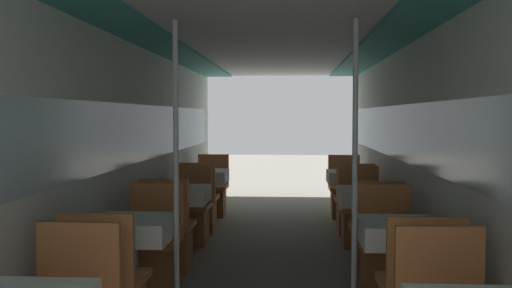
# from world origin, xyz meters

# --- Properties ---
(wall_left) EXTENTS (0.05, 10.23, 2.18)m
(wall_left) POSITION_xyz_m (-1.36, 3.72, 1.12)
(wall_left) COLOR silver
(wall_left) RESTS_ON ground_plane
(wall_right) EXTENTS (0.05, 10.23, 2.18)m
(wall_right) POSITION_xyz_m (1.36, 3.72, 1.12)
(wall_right) COLOR silver
(wall_right) RESTS_ON ground_plane
(ceiling_panel) EXTENTS (2.71, 10.23, 0.07)m
(ceiling_panel) POSITION_xyz_m (0.00, 3.72, 2.23)
(ceiling_panel) COLOR silver
(ceiling_panel) RESTS_ON wall_left
(dining_table_left_1) EXTENTS (0.59, 0.59, 0.74)m
(dining_table_left_1) POSITION_xyz_m (-0.98, 2.57, 0.63)
(dining_table_left_1) COLOR #4C4C51
(dining_table_left_1) RESTS_ON ground_plane
(chair_left_far_1) EXTENTS (0.47, 0.47, 0.91)m
(chair_left_far_1) POSITION_xyz_m (-0.98, 3.16, 0.28)
(chair_left_far_1) COLOR #9C5B31
(chair_left_far_1) RESTS_ON ground_plane
(support_pole_left_1) EXTENTS (0.04, 0.04, 2.18)m
(support_pole_left_1) POSITION_xyz_m (-0.65, 2.57, 1.09)
(support_pole_left_1) COLOR silver
(support_pole_left_1) RESTS_ON ground_plane
(dining_table_left_2) EXTENTS (0.59, 0.59, 0.74)m
(dining_table_left_2) POSITION_xyz_m (-0.98, 4.40, 0.63)
(dining_table_left_2) COLOR #4C4C51
(dining_table_left_2) RESTS_ON ground_plane
(chair_left_near_2) EXTENTS (0.47, 0.47, 0.91)m
(chair_left_near_2) POSITION_xyz_m (-0.98, 3.81, 0.28)
(chair_left_near_2) COLOR #9C5B31
(chair_left_near_2) RESTS_ON ground_plane
(chair_left_far_2) EXTENTS (0.47, 0.47, 0.91)m
(chair_left_far_2) POSITION_xyz_m (-0.98, 4.99, 0.28)
(chair_left_far_2) COLOR #9C5B31
(chair_left_far_2) RESTS_ON ground_plane
(dining_table_left_3) EXTENTS (0.59, 0.59, 0.74)m
(dining_table_left_3) POSITION_xyz_m (-0.98, 6.23, 0.63)
(dining_table_left_3) COLOR #4C4C51
(dining_table_left_3) RESTS_ON ground_plane
(chair_left_near_3) EXTENTS (0.47, 0.47, 0.91)m
(chair_left_near_3) POSITION_xyz_m (-0.98, 5.65, 0.28)
(chair_left_near_3) COLOR #9C5B31
(chair_left_near_3) RESTS_ON ground_plane
(chair_left_far_3) EXTENTS (0.47, 0.47, 0.91)m
(chair_left_far_3) POSITION_xyz_m (-0.98, 6.82, 0.28)
(chair_left_far_3) COLOR #9C5B31
(chair_left_far_3) RESTS_ON ground_plane
(dining_table_right_1) EXTENTS (0.59, 0.59, 0.74)m
(dining_table_right_1) POSITION_xyz_m (0.98, 2.57, 0.63)
(dining_table_right_1) COLOR #4C4C51
(dining_table_right_1) RESTS_ON ground_plane
(chair_right_far_1) EXTENTS (0.47, 0.47, 0.91)m
(chair_right_far_1) POSITION_xyz_m (0.98, 3.16, 0.28)
(chair_right_far_1) COLOR #9C5B31
(chair_right_far_1) RESTS_ON ground_plane
(support_pole_right_1) EXTENTS (0.04, 0.04, 2.18)m
(support_pole_right_1) POSITION_xyz_m (0.65, 2.57, 1.09)
(support_pole_right_1) COLOR silver
(support_pole_right_1) RESTS_ON ground_plane
(dining_table_right_2) EXTENTS (0.59, 0.59, 0.74)m
(dining_table_right_2) POSITION_xyz_m (0.98, 4.40, 0.63)
(dining_table_right_2) COLOR #4C4C51
(dining_table_right_2) RESTS_ON ground_plane
(chair_right_near_2) EXTENTS (0.47, 0.47, 0.91)m
(chair_right_near_2) POSITION_xyz_m (0.98, 3.81, 0.28)
(chair_right_near_2) COLOR #9C5B31
(chair_right_near_2) RESTS_ON ground_plane
(chair_right_far_2) EXTENTS (0.47, 0.47, 0.91)m
(chair_right_far_2) POSITION_xyz_m (0.98, 4.99, 0.28)
(chair_right_far_2) COLOR #9C5B31
(chair_right_far_2) RESTS_ON ground_plane
(dining_table_right_3) EXTENTS (0.59, 0.59, 0.74)m
(dining_table_right_3) POSITION_xyz_m (0.98, 6.23, 0.63)
(dining_table_right_3) COLOR #4C4C51
(dining_table_right_3) RESTS_ON ground_plane
(chair_right_near_3) EXTENTS (0.47, 0.47, 0.91)m
(chair_right_near_3) POSITION_xyz_m (0.98, 5.65, 0.28)
(chair_right_near_3) COLOR #9C5B31
(chair_right_near_3) RESTS_ON ground_plane
(chair_right_far_3) EXTENTS (0.47, 0.47, 0.91)m
(chair_right_far_3) POSITION_xyz_m (0.98, 6.82, 0.28)
(chair_right_far_3) COLOR #9C5B31
(chair_right_far_3) RESTS_ON ground_plane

